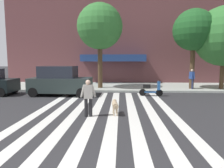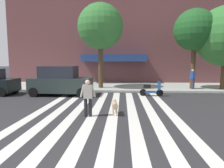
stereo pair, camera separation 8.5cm
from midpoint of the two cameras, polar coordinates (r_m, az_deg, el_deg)
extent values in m
plane|color=#2B2B2D|center=(9.32, -5.68, -8.79)|extent=(160.00, 160.00, 0.00)
cube|color=#AAB0A7|center=(18.87, -1.44, -0.71)|extent=(80.00, 6.00, 0.15)
cube|color=silver|center=(10.05, -21.11, -8.05)|extent=(0.45, 12.96, 0.01)
cube|color=silver|center=(9.73, -16.19, -8.34)|extent=(0.45, 12.96, 0.01)
cube|color=silver|center=(9.48, -10.98, -8.59)|extent=(0.45, 12.96, 0.01)
cube|color=silver|center=(9.31, -5.52, -8.77)|extent=(0.45, 12.96, 0.01)
cube|color=silver|center=(9.23, 0.08, -8.88)|extent=(0.45, 12.96, 0.01)
cube|color=silver|center=(9.24, 5.74, -8.90)|extent=(0.45, 12.96, 0.01)
cube|color=silver|center=(9.33, 11.33, -8.84)|extent=(0.45, 12.96, 0.01)
cube|color=silver|center=(9.51, 16.76, -8.70)|extent=(0.45, 12.96, 0.01)
cube|color=navy|center=(21.09, 0.23, 7.35)|extent=(6.66, 1.60, 0.70)
cylinder|color=black|center=(17.22, -26.04, -1.22)|extent=(0.66, 0.22, 0.66)
cylinder|color=black|center=(15.76, -29.03, -2.04)|extent=(0.66, 0.22, 0.66)
cube|color=#293533|center=(14.87, -14.39, -0.23)|extent=(4.34, 2.00, 1.01)
cube|color=#232833|center=(14.85, -15.12, 3.31)|extent=(2.53, 1.73, 0.83)
cylinder|color=black|center=(15.32, -7.40, -1.49)|extent=(0.67, 0.24, 0.66)
cylinder|color=black|center=(13.65, -8.84, -2.50)|extent=(0.67, 0.24, 0.66)
cylinder|color=black|center=(16.31, -18.94, -1.30)|extent=(0.67, 0.24, 0.66)
cylinder|color=black|center=(14.76, -21.55, -2.21)|extent=(0.67, 0.24, 0.66)
cylinder|color=black|center=(14.45, 13.06, -2.45)|extent=(0.49, 0.16, 0.48)
cylinder|color=black|center=(14.42, 8.49, -2.37)|extent=(0.49, 0.20, 0.48)
cube|color=#245390|center=(14.42, 10.58, -2.21)|extent=(0.83, 0.41, 0.08)
cube|color=black|center=(14.36, 9.62, -0.62)|extent=(0.55, 0.36, 0.24)
cube|color=#245390|center=(14.38, 12.91, -0.48)|extent=(0.23, 0.30, 0.60)
cylinder|color=black|center=(14.34, 12.95, 0.91)|extent=(0.10, 0.50, 0.04)
cylinder|color=#4C3823|center=(17.38, -3.53, 5.74)|extent=(0.40, 0.40, 4.13)
sphere|color=#337533|center=(17.61, -3.60, 15.94)|extent=(3.84, 3.84, 3.84)
cylinder|color=#4C3823|center=(18.02, 21.59, 4.93)|extent=(0.37, 0.37, 3.89)
sphere|color=#1E5623|center=(18.19, 21.99, 13.99)|extent=(3.36, 3.36, 3.36)
cylinder|color=#4C3823|center=(18.98, 28.56, 3.27)|extent=(0.34, 0.34, 2.97)
sphere|color=#337533|center=(19.07, 29.04, 11.71)|extent=(4.81, 4.81, 4.81)
cylinder|color=black|center=(9.06, -7.60, -6.60)|extent=(0.16, 0.16, 0.82)
cylinder|color=black|center=(9.04, -6.33, -6.60)|extent=(0.16, 0.16, 0.82)
cube|color=#B2ADA3|center=(8.91, -7.03, -2.15)|extent=(0.40, 0.28, 0.60)
cylinder|color=#B2ADA3|center=(8.93, -8.57, -1.96)|extent=(0.23, 0.11, 0.57)
cylinder|color=#B2ADA3|center=(8.90, -5.49, -1.95)|extent=(0.23, 0.11, 0.57)
sphere|color=beige|center=(8.86, -7.07, 0.47)|extent=(0.24, 0.24, 0.22)
cylinder|color=tan|center=(9.26, 0.61, -5.98)|extent=(0.33, 0.70, 0.26)
sphere|color=tan|center=(9.65, 0.45, -4.87)|extent=(0.22, 0.22, 0.20)
cylinder|color=tan|center=(8.82, 0.80, -6.29)|extent=(0.06, 0.24, 0.16)
cylinder|color=tan|center=(9.56, 0.09, -7.38)|extent=(0.06, 0.06, 0.32)
cylinder|color=tan|center=(9.56, 0.94, -7.37)|extent=(0.06, 0.06, 0.32)
cylinder|color=tan|center=(9.10, 0.27, -8.10)|extent=(0.06, 0.06, 0.32)
cylinder|color=tan|center=(9.11, 1.15, -8.08)|extent=(0.06, 0.06, 0.32)
cylinder|color=#282D4C|center=(17.91, 21.64, 0.00)|extent=(0.20, 0.20, 0.82)
cylinder|color=#282D4C|center=(18.06, 21.20, 0.07)|extent=(0.20, 0.20, 0.82)
cube|color=navy|center=(17.92, 21.52, 2.29)|extent=(0.38, 0.45, 0.60)
cylinder|color=navy|center=(17.75, 22.05, 2.33)|extent=(0.18, 0.24, 0.57)
cylinder|color=navy|center=(18.09, 21.00, 2.45)|extent=(0.18, 0.24, 0.57)
sphere|color=beige|center=(17.90, 21.57, 3.60)|extent=(0.29, 0.29, 0.22)
camera|label=1|loc=(0.04, -90.22, -0.03)|focal=32.35mm
camera|label=2|loc=(0.04, 89.78, 0.03)|focal=32.35mm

